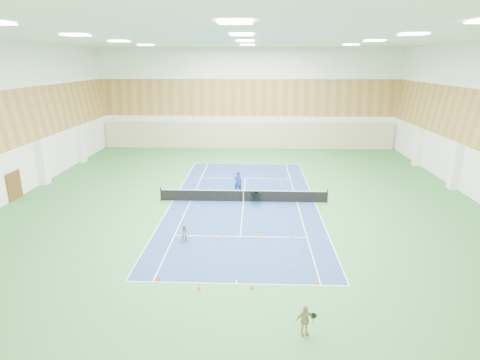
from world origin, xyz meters
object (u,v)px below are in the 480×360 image
at_px(child_court, 185,233).
at_px(child_apron, 305,320).
at_px(tennis_net, 243,195).
at_px(coach, 238,182).
at_px(ball_cart, 256,199).

height_order(child_court, child_apron, child_apron).
distance_m(tennis_net, coach, 2.20).
xyz_separation_m(coach, child_court, (-2.75, -9.37, -0.39)).
bearing_deg(tennis_net, child_apron, -79.52).
xyz_separation_m(child_court, ball_cart, (4.23, 6.66, -0.08)).
height_order(coach, child_apron, coach).
relative_size(coach, child_apron, 1.44).
bearing_deg(child_apron, ball_cart, 78.68).
height_order(child_court, ball_cart, child_court).
bearing_deg(tennis_net, ball_cart, -32.19).
height_order(child_apron, ball_cart, child_apron).
distance_m(child_apron, ball_cart, 15.06).
xyz_separation_m(tennis_net, coach, (-0.52, 2.11, 0.39)).
height_order(coach, ball_cart, coach).
relative_size(child_apron, ball_cart, 1.37).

